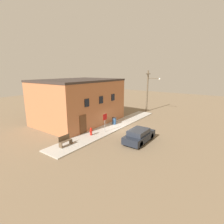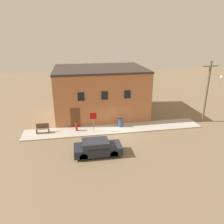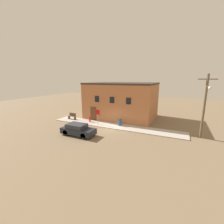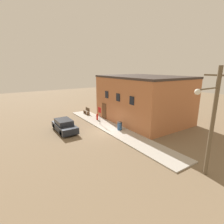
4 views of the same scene
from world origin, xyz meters
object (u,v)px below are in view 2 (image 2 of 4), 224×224
object	(u,v)px
bench	(43,129)
utility_pole	(208,90)
fire_hydrant	(76,127)
stop_sign	(93,118)
trash_bin	(121,123)
parked_car	(97,148)

from	to	relation	value
bench	utility_pole	bearing A→B (deg)	-0.37
fire_hydrant	utility_pole	distance (m)	15.00
stop_sign	trash_bin	bearing A→B (deg)	15.15
stop_sign	fire_hydrant	bearing A→B (deg)	161.39
fire_hydrant	stop_sign	distance (m)	2.12
fire_hydrant	trash_bin	distance (m)	4.80
stop_sign	utility_pole	xyz separation A→B (m)	(12.89, 0.59, 2.24)
fire_hydrant	parked_car	distance (m)	5.26
fire_hydrant	trash_bin	bearing A→B (deg)	2.88
fire_hydrant	parked_car	xyz separation A→B (m)	(1.63, -5.00, 0.13)
parked_car	bench	bearing A→B (deg)	134.81
stop_sign	bench	world-z (taller)	stop_sign
bench	parked_car	bearing A→B (deg)	-45.19
trash_bin	parked_car	world-z (taller)	parked_car
stop_sign	bench	xyz separation A→B (m)	(-5.19, 0.71, -1.03)
fire_hydrant	bench	bearing A→B (deg)	177.99
trash_bin	utility_pole	distance (m)	10.37
utility_pole	parked_car	distance (m)	14.28
trash_bin	bench	bearing A→B (deg)	-179.16
parked_car	stop_sign	bearing A→B (deg)	88.59
trash_bin	utility_pole	xyz separation A→B (m)	(9.83, -0.24, 3.27)
trash_bin	utility_pole	size ratio (longest dim) A/B	0.13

